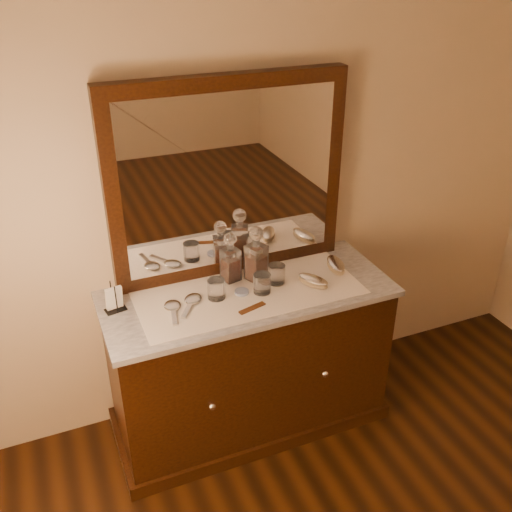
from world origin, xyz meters
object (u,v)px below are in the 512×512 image
Objects in this scene: napkin_rack at (114,300)px; brush_far at (336,265)px; mirror_frame at (229,179)px; comb at (252,308)px; decanter_left at (231,262)px; hand_mirror_outer at (173,308)px; brush_near at (313,281)px; decanter_right at (256,259)px; pin_dish at (242,292)px; hand_mirror_inner at (192,301)px; dresser_cabinet at (249,361)px.

napkin_rack reaches higher than brush_far.
brush_far is (0.50, -0.23, -0.47)m from mirror_frame.
decanter_left is (0.00, 0.29, 0.10)m from comb.
hand_mirror_outer is at bearing -22.17° from napkin_rack.
brush_near is 0.97× the size of brush_far.
mirror_frame reaches higher than decanter_right.
pin_dish is 0.36m from brush_near.
mirror_frame is 8.31× the size of napkin_rack.
brush_far reaches higher than hand_mirror_inner.
comb is (-0.00, -0.15, -0.00)m from pin_dish.
dresser_cabinet is 0.57m from brush_near.
mirror_frame reaches higher than dresser_cabinet.
pin_dish is 0.49× the size of napkin_rack.
hand_mirror_outer is (-0.35, -0.15, -0.09)m from decanter_left.
hand_mirror_outer is (-0.35, -0.01, 0.00)m from pin_dish.
brush_far is 0.79m from hand_mirror_inner.
brush_far is at bearing -11.87° from decanter_left.
mirror_frame is 5.67× the size of hand_mirror_outer.
brush_near is (0.32, -0.07, 0.47)m from dresser_cabinet.
pin_dish is at bearing -8.89° from napkin_rack.
pin_dish is 0.54m from brush_far.
brush_near is at bearing -4.82° from hand_mirror_outer.
brush_near is 0.61m from hand_mirror_inner.
mirror_frame is 5.92× the size of hand_mirror_inner.
brush_near reaches higher than pin_dish.
mirror_frame is 0.41m from decanter_left.
decanter_left is 0.42m from brush_near.
decanter_right is at bearing 170.35° from brush_far.
decanter_right is at bearing 48.65° from dresser_cabinet.
brush_near is at bearing -44.99° from mirror_frame.
mirror_frame reaches higher than hand_mirror_outer.
brush_near is (0.36, -0.07, 0.02)m from pin_dish.
pin_dish is at bearing 1.26° from hand_mirror_outer.
hand_mirror_inner is at bearing 178.95° from dresser_cabinet.
brush_far is at bearing 27.34° from brush_near.
mirror_frame is 6.35× the size of brush_far.
brush_far is 0.89m from hand_mirror_outer.
decanter_left is 1.30× the size of hand_mirror_inner.
brush_far is (0.54, 0.17, 0.02)m from comb.
hand_mirror_outer is (-0.39, -0.02, 0.45)m from dresser_cabinet.
decanter_left is 1.25× the size of hand_mirror_outer.
napkin_rack is 0.55× the size of decanter_left.
decanter_left reaches higher than comb.
dresser_cabinet is at bearing -7.70° from napkin_rack.
brush_near is at bearing -10.65° from pin_dish.
brush_far is (0.54, 0.03, 0.02)m from pin_dish.
napkin_rack is (-0.59, 0.24, 0.05)m from comb.
dresser_cabinet is at bearing -1.05° from hand_mirror_inner.
pin_dish is 0.37× the size of brush_far.
dresser_cabinet is at bearing 59.12° from comb.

